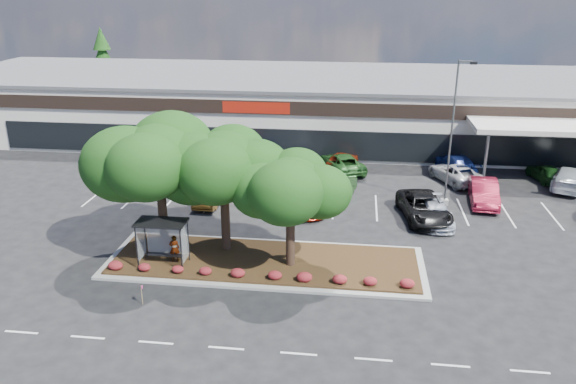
# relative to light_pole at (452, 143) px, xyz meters

# --- Properties ---
(ground) EXTENTS (160.00, 160.00, 0.00)m
(ground) POSITION_rel_light_pole_xyz_m (-9.49, -14.76, -4.59)
(ground) COLOR black
(ground) RESTS_ON ground
(retail_store) EXTENTS (80.40, 25.20, 6.25)m
(retail_store) POSITION_rel_light_pole_xyz_m (-9.43, 19.15, -1.43)
(retail_store) COLOR white
(retail_store) RESTS_ON ground
(landscape_island) EXTENTS (18.00, 6.00, 0.26)m
(landscape_island) POSITION_rel_light_pole_xyz_m (-11.49, -10.76, -4.46)
(landscape_island) COLOR #9B9B96
(landscape_island) RESTS_ON ground
(lane_markings) EXTENTS (33.12, 20.06, 0.01)m
(lane_markings) POSITION_rel_light_pole_xyz_m (-9.63, -4.34, -4.58)
(lane_markings) COLOR silver
(lane_markings) RESTS_ON ground
(shrub_row) EXTENTS (17.00, 0.80, 0.50)m
(shrub_row) POSITION_rel_light_pole_xyz_m (-11.49, -12.86, -4.08)
(shrub_row) COLOR maroon
(shrub_row) RESTS_ON landscape_island
(bus_shelter) EXTENTS (2.75, 1.55, 2.59)m
(bus_shelter) POSITION_rel_light_pole_xyz_m (-16.99, -11.81, -2.28)
(bus_shelter) COLOR black
(bus_shelter) RESTS_ON landscape_island
(island_tree_west) EXTENTS (7.20, 7.20, 7.89)m
(island_tree_west) POSITION_rel_light_pole_xyz_m (-17.49, -10.26, -0.38)
(island_tree_west) COLOR #1A3711
(island_tree_west) RESTS_ON landscape_island
(island_tree_mid) EXTENTS (6.60, 6.60, 7.32)m
(island_tree_mid) POSITION_rel_light_pole_xyz_m (-13.99, -9.56, -0.67)
(island_tree_mid) COLOR #1A3711
(island_tree_mid) RESTS_ON landscape_island
(island_tree_east) EXTENTS (5.80, 5.80, 6.50)m
(island_tree_east) POSITION_rel_light_pole_xyz_m (-9.99, -11.06, -1.08)
(island_tree_east) COLOR #1A3711
(island_tree_east) RESTS_ON landscape_island
(conifer_north_west) EXTENTS (4.40, 4.40, 10.00)m
(conifer_north_west) POSITION_rel_light_pole_xyz_m (-39.49, 31.24, 0.41)
(conifer_north_west) COLOR #1A3711
(conifer_north_west) RESTS_ON ground
(person_waiting) EXTENTS (0.65, 0.51, 1.55)m
(person_waiting) POSITION_rel_light_pole_xyz_m (-16.52, -11.48, -3.55)
(person_waiting) COLOR #594C47
(person_waiting) RESTS_ON landscape_island
(light_pole) EXTENTS (1.43, 0.65, 10.32)m
(light_pole) POSITION_rel_light_pole_xyz_m (0.00, 0.00, 0.00)
(light_pole) COLOR #9B9B96
(light_pole) RESTS_ON ground
(survey_stake) EXTENTS (0.07, 0.14, 1.07)m
(survey_stake) POSITION_rel_light_pole_xyz_m (-16.82, -15.76, -3.90)
(survey_stake) COLOR #957D4E
(survey_stake) RESTS_ON ground
(car_0) EXTENTS (3.16, 4.87, 1.54)m
(car_0) POSITION_rel_light_pole_xyz_m (-24.54, 0.05, -3.82)
(car_0) COLOR silver
(car_0) RESTS_ON ground
(car_1) EXTENTS (1.75, 4.55, 1.48)m
(car_1) POSITION_rel_light_pole_xyz_m (-16.92, -1.82, -3.85)
(car_1) COLOR brown
(car_1) RESTS_ON ground
(car_2) EXTENTS (1.97, 4.57, 1.46)m
(car_2) POSITION_rel_light_pole_xyz_m (-17.17, 0.38, -3.86)
(car_2) COLOR maroon
(car_2) RESTS_ON ground
(car_3) EXTENTS (4.12, 6.07, 1.63)m
(car_3) POSITION_rel_light_pole_xyz_m (-10.35, -2.11, -3.77)
(car_3) COLOR #7B0E02
(car_3) RESTS_ON ground
(car_4) EXTENTS (2.97, 4.80, 1.49)m
(car_4) POSITION_rel_light_pole_xyz_m (-7.89, 0.19, -3.84)
(car_4) COLOR #224B1D
(car_4) RESTS_ON ground
(car_5) EXTENTS (3.71, 6.35, 1.66)m
(car_5) POSITION_rel_light_pole_xyz_m (-1.89, -2.94, -3.76)
(car_5) COLOR black
(car_5) RESTS_ON ground
(car_6) EXTENTS (2.19, 4.78, 1.36)m
(car_6) POSITION_rel_light_pole_xyz_m (-1.15, -3.53, -3.91)
(car_6) COLOR silver
(car_6) RESTS_ON ground
(car_7) EXTENTS (2.29, 5.37, 1.72)m
(car_7) POSITION_rel_light_pole_xyz_m (2.70, 0.54, -3.73)
(car_7) COLOR maroon
(car_7) RESTS_ON ground
(car_10) EXTENTS (1.65, 4.36, 1.42)m
(car_10) POSITION_rel_light_pole_xyz_m (-14.60, 7.13, -3.88)
(car_10) COLOR navy
(car_10) RESTS_ON ground
(car_11) EXTENTS (2.06, 4.79, 1.61)m
(car_11) POSITION_rel_light_pole_xyz_m (-11.88, 4.46, -3.78)
(car_11) COLOR silver
(car_11) RESTS_ON ground
(car_12) EXTENTS (4.60, 6.19, 1.56)m
(car_12) POSITION_rel_light_pole_xyz_m (-7.76, 6.63, -3.81)
(car_12) COLOR #23551F
(car_12) RESTS_ON ground
(car_13) EXTENTS (3.13, 4.74, 1.50)m
(car_13) POSITION_rel_light_pole_xyz_m (-7.77, 7.50, -3.84)
(car_13) COLOR maroon
(car_13) RESTS_ON ground
(car_14) EXTENTS (3.40, 6.01, 1.64)m
(car_14) POSITION_rel_light_pole_xyz_m (1.78, 7.36, -3.77)
(car_14) COLOR navy
(car_14) RESTS_ON ground
(car_15) EXTENTS (4.43, 5.84, 1.47)m
(car_15) POSITION_rel_light_pole_xyz_m (1.38, 5.21, -3.85)
(car_15) COLOR silver
(car_15) RESTS_ON ground
(car_16) EXTENTS (2.48, 4.43, 1.42)m
(car_16) POSITION_rel_light_pole_xyz_m (8.69, 6.24, -3.88)
(car_16) COLOR #184217
(car_16) RESTS_ON ground
(car_17) EXTENTS (4.34, 6.21, 1.67)m
(car_17) POSITION_rel_light_pole_xyz_m (9.97, 4.76, -3.75)
(car_17) COLOR silver
(car_17) RESTS_ON ground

